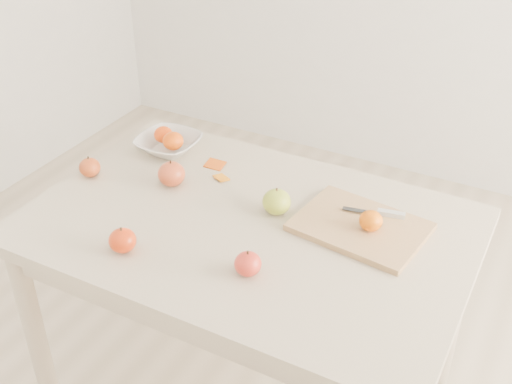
% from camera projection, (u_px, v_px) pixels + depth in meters
% --- Properties ---
extents(table, '(1.20, 0.80, 0.75)m').
position_uv_depth(table, '(248.00, 251.00, 1.80)').
color(table, '#C8B397').
rests_on(table, ground).
extents(cutting_board, '(0.36, 0.29, 0.02)m').
position_uv_depth(cutting_board, '(360.00, 227.00, 1.72)').
color(cutting_board, tan).
rests_on(cutting_board, table).
extents(board_tangerine, '(0.06, 0.06, 0.05)m').
position_uv_depth(board_tangerine, '(371.00, 221.00, 1.68)').
color(board_tangerine, orange).
rests_on(board_tangerine, cutting_board).
extents(fruit_bowl, '(0.20, 0.20, 0.05)m').
position_uv_depth(fruit_bowl, '(169.00, 144.00, 2.08)').
color(fruit_bowl, silver).
rests_on(fruit_bowl, table).
extents(bowl_tangerine_near, '(0.06, 0.06, 0.05)m').
position_uv_depth(bowl_tangerine_near, '(163.00, 135.00, 2.08)').
color(bowl_tangerine_near, '#E83C08').
rests_on(bowl_tangerine_near, fruit_bowl).
extents(bowl_tangerine_far, '(0.07, 0.07, 0.06)m').
position_uv_depth(bowl_tangerine_far, '(173.00, 141.00, 2.04)').
color(bowl_tangerine_far, '#E45508').
rests_on(bowl_tangerine_far, fruit_bowl).
extents(orange_peel_a, '(0.06, 0.05, 0.01)m').
position_uv_depth(orange_peel_a, '(215.00, 166.00, 2.00)').
color(orange_peel_a, '#D4530E').
rests_on(orange_peel_a, table).
extents(orange_peel_b, '(0.06, 0.05, 0.01)m').
position_uv_depth(orange_peel_b, '(221.00, 178.00, 1.94)').
color(orange_peel_b, orange).
rests_on(orange_peel_b, table).
extents(paring_knife, '(0.17, 0.06, 0.01)m').
position_uv_depth(paring_knife, '(386.00, 213.00, 1.74)').
color(paring_knife, silver).
rests_on(paring_knife, cutting_board).
extents(apple_green, '(0.08, 0.08, 0.07)m').
position_uv_depth(apple_green, '(277.00, 202.00, 1.77)').
color(apple_green, olive).
rests_on(apple_green, table).
extents(apple_red_d, '(0.06, 0.06, 0.06)m').
position_uv_depth(apple_red_d, '(90.00, 167.00, 1.94)').
color(apple_red_d, maroon).
rests_on(apple_red_d, table).
extents(apple_red_c, '(0.07, 0.07, 0.06)m').
position_uv_depth(apple_red_c, '(122.00, 240.00, 1.63)').
color(apple_red_c, '#900C02').
rests_on(apple_red_c, table).
extents(apple_red_e, '(0.07, 0.07, 0.06)m').
position_uv_depth(apple_red_e, '(248.00, 264.00, 1.55)').
color(apple_red_e, '#A10918').
rests_on(apple_red_e, table).
extents(apple_red_a, '(0.08, 0.08, 0.07)m').
position_uv_depth(apple_red_a, '(171.00, 174.00, 1.89)').
color(apple_red_a, maroon).
rests_on(apple_red_a, table).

